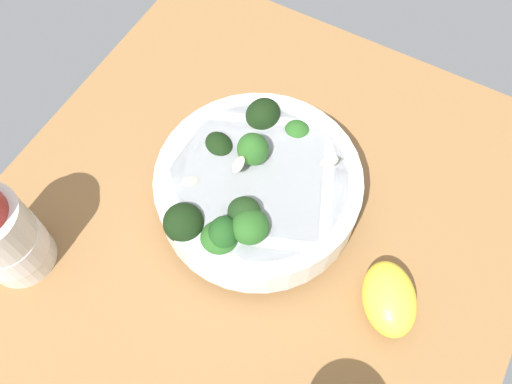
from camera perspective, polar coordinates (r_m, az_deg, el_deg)
ground_plane at (r=60.69cm, az=0.90°, el=-2.67°), size 56.26×56.26×4.25cm
bowl_of_broccoli at (r=54.94cm, az=-0.21°, el=0.03°), size 20.89×20.89×10.07cm
lemon_wedge at (r=54.41cm, az=13.91°, el=-10.90°), size 8.40×9.14×4.26cm
bottle_short at (r=56.88cm, az=-25.23°, el=-4.31°), size 6.97×6.97×12.35cm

